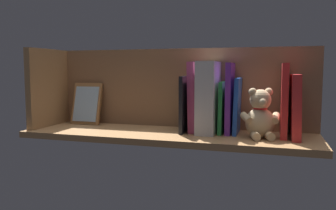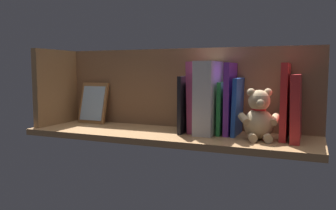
# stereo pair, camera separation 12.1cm
# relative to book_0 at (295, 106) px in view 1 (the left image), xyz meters

# --- Properties ---
(ground_plane) EXTENTS (1.03, 0.30, 0.02)m
(ground_plane) POSITION_rel_book_0_xyz_m (0.42, 0.03, -0.11)
(ground_plane) COLOR #A87A4C
(shelf_back_panel) EXTENTS (1.03, 0.02, 0.30)m
(shelf_back_panel) POSITION_rel_book_0_xyz_m (0.42, -0.10, 0.05)
(shelf_back_panel) COLOR #8B6444
(shelf_back_panel) RESTS_ON ground_plane
(shelf_side_divider) EXTENTS (0.02, 0.24, 0.30)m
(shelf_side_divider) POSITION_rel_book_0_xyz_m (0.92, 0.03, 0.05)
(shelf_side_divider) COLOR #A87A4C
(shelf_side_divider) RESTS_ON ground_plane
(book_0) EXTENTS (0.03, 0.18, 0.21)m
(book_0) POSITION_rel_book_0_xyz_m (0.00, 0.00, 0.00)
(book_0) COLOR red
(book_0) RESTS_ON ground_plane
(book_1) EXTENTS (0.02, 0.15, 0.24)m
(book_1) POSITION_rel_book_0_xyz_m (0.03, -0.01, 0.02)
(book_1) COLOR red
(book_1) RESTS_ON ground_plane
(teddy_bear) EXTENTS (0.13, 0.12, 0.16)m
(teddy_bear) POSITION_rel_book_0_xyz_m (0.11, 0.04, -0.03)
(teddy_bear) COLOR #D1B284
(teddy_bear) RESTS_ON ground_plane
(book_2) EXTENTS (0.02, 0.13, 0.19)m
(book_2) POSITION_rel_book_0_xyz_m (0.19, -0.02, -0.01)
(book_2) COLOR blue
(book_2) RESTS_ON ground_plane
(book_3) EXTENTS (0.02, 0.13, 0.24)m
(book_3) POSITION_rel_book_0_xyz_m (0.21, -0.02, 0.02)
(book_3) COLOR purple
(book_3) RESTS_ON ground_plane
(book_4) EXTENTS (0.02, 0.13, 0.18)m
(book_4) POSITION_rel_book_0_xyz_m (0.24, -0.02, -0.01)
(book_4) COLOR green
(book_4) RESTS_ON ground_plane
(dictionary_thick_white) EXTENTS (0.06, 0.16, 0.25)m
(dictionary_thick_white) POSITION_rel_book_0_xyz_m (0.29, -0.01, 0.02)
(dictionary_thick_white) COLOR silver
(dictionary_thick_white) RESTS_ON ground_plane
(book_5) EXTENTS (0.03, 0.13, 0.25)m
(book_5) POSITION_rel_book_0_xyz_m (0.34, -0.03, 0.02)
(book_5) COLOR #B23F72
(book_5) RESTS_ON ground_plane
(book_6) EXTENTS (0.01, 0.15, 0.20)m
(book_6) POSITION_rel_book_0_xyz_m (0.37, -0.01, -0.00)
(book_6) COLOR black
(book_6) RESTS_ON ground_plane
(picture_frame_leaning) EXTENTS (0.12, 0.06, 0.17)m
(picture_frame_leaning) POSITION_rel_book_0_xyz_m (0.80, -0.06, -0.02)
(picture_frame_leaning) COLOR #9E6B3D
(picture_frame_leaning) RESTS_ON ground_plane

